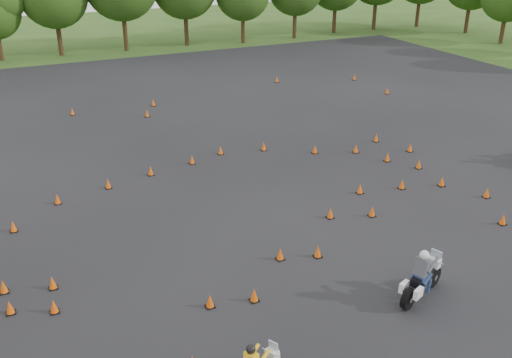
{
  "coord_description": "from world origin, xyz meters",
  "views": [
    {
      "loc": [
        -9.61,
        -16.69,
        11.36
      ],
      "look_at": [
        0.0,
        4.0,
        1.2
      ],
      "focal_mm": 40.0,
      "sensor_mm": 36.0,
      "label": 1
    }
  ],
  "objects": [
    {
      "name": "asphalt_pad",
      "position": [
        0.0,
        6.0,
        0.01
      ],
      "size": [
        62.0,
        62.0,
        0.0
      ],
      "primitive_type": "plane",
      "color": "black",
      "rests_on": "ground"
    },
    {
      "name": "treeline",
      "position": [
        5.19,
        35.34,
        4.75
      ],
      "size": [
        87.28,
        32.47,
        11.11
      ],
      "color": "#274513",
      "rests_on": "ground"
    },
    {
      "name": "traffic_cones",
      "position": [
        -0.47,
        5.46,
        0.23
      ],
      "size": [
        36.12,
        33.09,
        0.45
      ],
      "color": "#DE5009",
      "rests_on": "asphalt_pad"
    },
    {
      "name": "ground",
      "position": [
        0.0,
        0.0,
        0.0
      ],
      "size": [
        140.0,
        140.0,
        0.0
      ],
      "primitive_type": "plane",
      "color": "#2D5119",
      "rests_on": "ground"
    },
    {
      "name": "rider_grey",
      "position": [
        2.03,
        -4.64,
        0.95
      ],
      "size": [
        2.54,
        1.63,
        1.89
      ],
      "primitive_type": null,
      "rotation": [
        0.0,
        0.0,
        0.39
      ],
      "color": "#43444B",
      "rests_on": "ground"
    }
  ]
}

